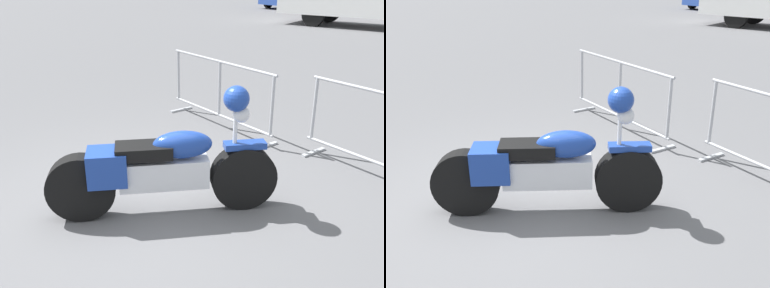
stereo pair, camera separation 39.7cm
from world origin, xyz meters
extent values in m
plane|color=#5B5B5E|center=(0.00, 0.00, 0.00)|extent=(120.00, 120.00, 0.00)
cylinder|color=black|center=(0.79, 0.91, 0.34)|extent=(0.56, 0.67, 0.69)
cylinder|color=black|center=(-0.20, -0.42, 0.34)|extent=(0.56, 0.67, 0.69)
cube|color=silver|center=(0.30, 0.24, 0.45)|extent=(0.74, 0.88, 0.30)
ellipsoid|color=navy|center=(0.41, 0.40, 0.75)|extent=(0.58, 0.65, 0.28)
cube|color=black|center=(0.18, 0.09, 0.71)|extent=(0.57, 0.63, 0.13)
cube|color=navy|center=(-0.03, -0.20, 0.56)|extent=(0.51, 0.51, 0.34)
cube|color=navy|center=(0.79, 0.91, 0.71)|extent=(0.38, 0.43, 0.06)
cylinder|color=silver|center=(0.73, 0.82, 0.85)|extent=(0.06, 0.06, 0.48)
sphere|color=silver|center=(0.76, 0.87, 1.04)|extent=(0.17, 0.17, 0.17)
sphere|color=navy|center=(0.73, 0.82, 1.20)|extent=(0.26, 0.26, 0.26)
cylinder|color=#9EA0A5|center=(-1.04, 2.56, 1.05)|extent=(2.31, 0.36, 0.04)
cylinder|color=#9EA0A5|center=(-1.04, 2.56, 0.20)|extent=(2.31, 0.36, 0.04)
cylinder|color=#9EA0A5|center=(-2.14, 2.71, 0.62)|extent=(0.05, 0.05, 0.85)
cylinder|color=#9EA0A5|center=(-1.04, 2.56, 0.62)|extent=(0.05, 0.05, 0.85)
cylinder|color=#9EA0A5|center=(0.07, 2.40, 0.62)|extent=(0.05, 0.05, 0.85)
cube|color=#9EA0A5|center=(-2.07, 2.70, 0.01)|extent=(0.12, 0.44, 0.03)
cube|color=#9EA0A5|center=(0.00, 2.41, 0.01)|extent=(0.12, 0.44, 0.03)
cylinder|color=#9EA0A5|center=(0.53, 2.71, 0.62)|extent=(0.05, 0.05, 0.85)
cube|color=#9EA0A5|center=(0.60, 2.70, 0.01)|extent=(0.12, 0.44, 0.03)
cylinder|color=black|center=(-6.89, 16.61, 0.48)|extent=(0.99, 0.43, 0.96)
cylinder|color=black|center=(-6.59, 14.71, 0.48)|extent=(0.99, 0.43, 0.96)
cylinder|color=black|center=(-12.93, 23.32, 0.32)|extent=(0.28, 0.66, 0.64)
cylinder|color=black|center=(-11.46, 23.18, 0.32)|extent=(0.28, 0.66, 0.64)
cylinder|color=black|center=(-13.20, 20.57, 0.32)|extent=(0.28, 0.66, 0.64)
cylinder|color=black|center=(-11.73, 20.43, 0.32)|extent=(0.28, 0.66, 0.64)
cube|color=#B21E19|center=(-9.28, 22.07, 0.62)|extent=(2.19, 4.50, 0.71)
cylinder|color=black|center=(-9.89, 23.53, 0.32)|extent=(0.29, 0.67, 0.65)
cylinder|color=black|center=(-8.41, 23.39, 0.32)|extent=(0.29, 0.67, 0.65)
cylinder|color=black|center=(-10.16, 20.76, 0.32)|extent=(0.29, 0.67, 0.65)
cylinder|color=black|center=(-8.68, 20.62, 0.32)|extent=(0.29, 0.67, 0.65)
cylinder|color=black|center=(-7.04, 20.42, 0.30)|extent=(0.26, 0.62, 0.60)
camera|label=1|loc=(3.27, -2.28, 2.38)|focal=40.00mm
camera|label=2|loc=(3.53, -1.98, 2.38)|focal=40.00mm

